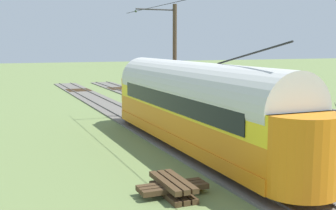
% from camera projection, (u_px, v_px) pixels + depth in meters
% --- Properties ---
extents(ground_plane, '(220.00, 220.00, 0.00)m').
position_uv_depth(ground_plane, '(330.00, 144.00, 22.45)').
color(ground_plane, olive).
extents(track_third_siding, '(2.80, 80.00, 0.18)m').
position_uv_depth(track_third_siding, '(289.00, 145.00, 21.82)').
color(track_third_siding, '#666059').
rests_on(track_third_siding, ground).
extents(track_outer_siding, '(2.80, 80.00, 0.18)m').
position_uv_depth(track_outer_siding, '(204.00, 155.00, 20.01)').
color(track_outer_siding, '#666059').
rests_on(track_outer_siding, ground).
extents(vintage_streetcar, '(2.65, 18.02, 5.06)m').
position_uv_depth(vintage_streetcar, '(194.00, 104.00, 20.70)').
color(vintage_streetcar, orange).
rests_on(vintage_streetcar, ground).
extents(catenary_pole_foreground, '(2.98, 0.28, 7.80)m').
position_uv_depth(catenary_pole_foreground, '(174.00, 60.00, 29.45)').
color(catenary_pole_foreground, '#423323').
rests_on(catenary_pole_foreground, ground).
extents(spare_tie_stack, '(2.40, 2.40, 0.54)m').
position_uv_depth(spare_tie_stack, '(173.00, 187.00, 14.79)').
color(spare_tie_stack, '#47331E').
rests_on(spare_tie_stack, ground).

